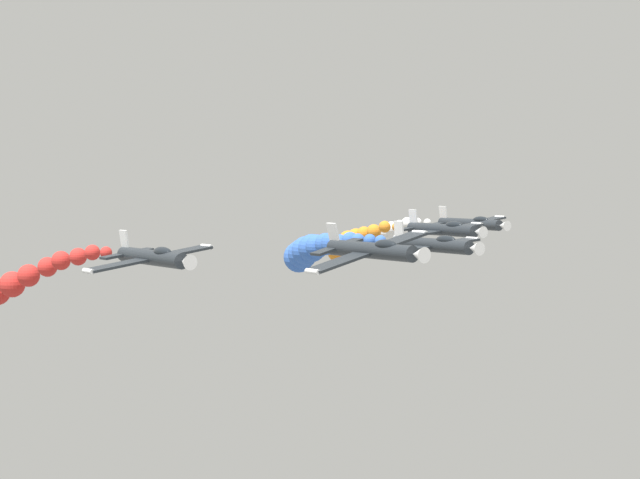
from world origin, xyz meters
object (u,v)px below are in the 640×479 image
(airplane_lead, at_px, (373,250))
(airplane_left_inner, at_px, (433,245))
(airplane_trailing, at_px, (471,224))
(airplane_right_inner, at_px, (153,257))
(airplane_left_outer, at_px, (443,229))

(airplane_lead, distance_m, airplane_left_inner, 15.45)
(airplane_left_inner, distance_m, airplane_trailing, 31.27)
(airplane_right_inner, distance_m, airplane_left_outer, 35.76)
(airplane_left_outer, bearing_deg, airplane_right_inner, 16.30)
(airplane_left_inner, relative_size, airplane_trailing, 1.00)
(airplane_trailing, bearing_deg, airplane_lead, 41.05)
(airplane_lead, xyz_separation_m, airplane_left_outer, (-23.45, -20.94, -0.00))
(airplane_left_inner, relative_size, airplane_right_inner, 1.00)
(airplane_left_inner, xyz_separation_m, airplane_trailing, (-22.60, -21.60, 0.41))
(airplane_lead, height_order, airplane_right_inner, airplane_lead)
(airplane_right_inner, height_order, airplane_trailing, airplane_trailing)
(airplane_lead, height_order, airplane_trailing, airplane_lead)
(airplane_left_inner, bearing_deg, airplane_right_inner, -4.64)
(airplane_left_outer, height_order, airplane_trailing, airplane_left_outer)
(airplane_right_inner, height_order, airplane_left_outer, airplane_left_outer)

